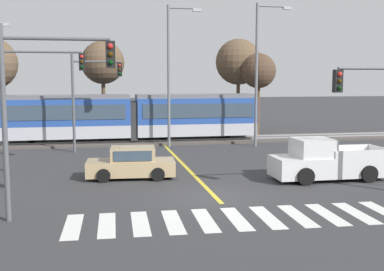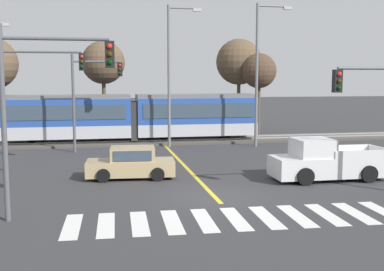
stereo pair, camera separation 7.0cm
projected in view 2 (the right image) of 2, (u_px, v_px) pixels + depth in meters
The scene contains 27 objects.
ground_plane at pixel (214, 197), 19.61m from camera, with size 200.00×200.00×0.00m, color #333335.
track_bed at pixel (162, 141), 36.29m from camera, with size 120.00×4.00×0.18m, color #4C4742.
rail_near at pixel (163, 140), 35.58m from camera, with size 120.00×0.08×0.10m, color #939399.
rail_far at pixel (161, 138), 36.98m from camera, with size 120.00×0.08×0.10m, color #939399.
light_rail_tram at pixel (133, 116), 35.66m from camera, with size 18.50×2.64×3.43m.
crosswalk_stripe_0 at pixel (72, 226), 15.66m from camera, with size 0.56×2.80×0.01m, color silver.
crosswalk_stripe_1 at pixel (106, 225), 15.84m from camera, with size 0.56×2.80×0.01m, color silver.
crosswalk_stripe_2 at pixel (140, 223), 16.01m from camera, with size 0.56×2.80×0.01m, color silver.
crosswalk_stripe_3 at pixel (172, 222), 16.18m from camera, with size 0.56×2.80×0.01m, color silver.
crosswalk_stripe_4 at pixel (204, 220), 16.35m from camera, with size 0.56×2.80×0.01m, color silver.
crosswalk_stripe_5 at pixel (236, 219), 16.52m from camera, with size 0.56×2.80×0.01m, color silver.
crosswalk_stripe_6 at pixel (267, 217), 16.70m from camera, with size 0.56×2.80×0.01m, color silver.
crosswalk_stripe_7 at pixel (297, 216), 16.87m from camera, with size 0.56×2.80×0.01m, color silver.
crosswalk_stripe_8 at pixel (326, 214), 17.04m from camera, with size 0.56×2.80×0.01m, color silver.
crosswalk_stripe_9 at pixel (355, 213), 17.21m from camera, with size 0.56×2.80×0.01m, color silver.
crosswalk_stripe_10 at pixel (384, 212), 17.38m from camera, with size 0.56×2.80×0.01m, color silver.
lane_centre_line at pixel (185, 166), 26.41m from camera, with size 0.20×16.28×0.01m, color gold.
sedan_crossing at pixel (131, 164), 23.20m from camera, with size 4.31×2.14×1.52m.
pickup_truck at pixel (325, 162), 22.82m from camera, with size 5.41×2.25×1.98m.
traffic_light_near_left at pixel (40, 93), 15.98m from camera, with size 3.75×0.38×6.56m.
traffic_light_mid_left at pixel (31, 87), 24.82m from camera, with size 4.25×0.38×6.63m.
traffic_light_far_left at pixel (90, 89), 31.09m from camera, with size 3.25×0.38×6.35m.
street_lamp_centre at pixel (172, 68), 33.17m from camera, with size 2.35×0.28×9.76m.
street_lamp_east at pixel (260, 67), 33.45m from camera, with size 2.53×0.28×9.93m.
bare_tree_west at pixel (103, 63), 39.78m from camera, with size 3.57×3.57×7.88m.
bare_tree_east at pixel (239, 62), 42.65m from camera, with size 4.06×4.06×8.28m.
bare_tree_far_east at pixel (259, 71), 40.91m from camera, with size 2.97×2.97×6.92m.
Camera 2 is at (-4.49, -18.67, 4.80)m, focal length 45.00 mm.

